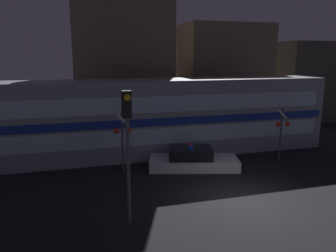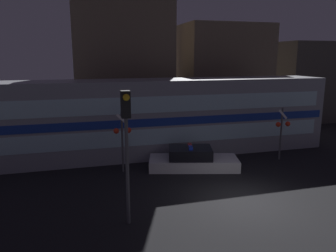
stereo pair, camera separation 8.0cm
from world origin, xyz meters
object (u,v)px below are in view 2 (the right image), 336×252
at_px(police_car, 192,160).
at_px(traffic_light_corner, 126,131).
at_px(train, 145,118).
at_px(crossing_signal_near, 282,128).

height_order(police_car, traffic_light_corner, traffic_light_corner).
height_order(train, traffic_light_corner, traffic_light_corner).
height_order(train, police_car, train).
relative_size(police_car, crossing_signal_near, 1.65).
bearing_deg(crossing_signal_near, traffic_light_corner, -152.40).
xyz_separation_m(police_car, traffic_light_corner, (-4.17, -4.95, 2.91)).
xyz_separation_m(crossing_signal_near, traffic_light_corner, (-9.51, -4.97, 1.49)).
bearing_deg(traffic_light_corner, crossing_signal_near, 27.60).
distance_m(train, traffic_light_corner, 8.45).
bearing_deg(police_car, crossing_signal_near, 15.48).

